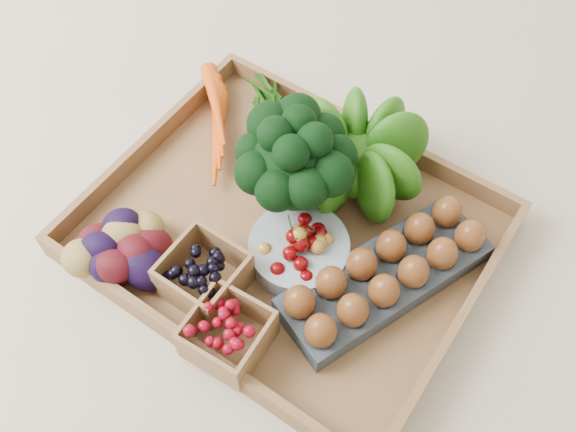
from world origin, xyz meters
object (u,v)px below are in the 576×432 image
Objects in this scene: tray at (288,235)px; egg_carton at (385,279)px; broccoli at (294,180)px; cherry_bowl at (299,251)px.

tray is 1.83× the size of egg_carton.
broccoli reaches higher than cherry_bowl.
cherry_bowl is at bearing -34.73° from tray.
broccoli reaches higher than egg_carton.
tray is 0.09m from broccoli.
broccoli is at bearing -170.42° from egg_carton.
cherry_bowl reaches higher than tray.
tray is 0.05m from cherry_bowl.
broccoli is at bearing 113.40° from tray.
cherry_bowl is at bearing -144.21° from egg_carton.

